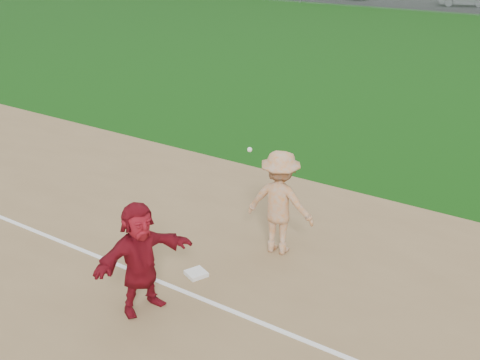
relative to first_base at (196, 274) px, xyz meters
The scene contains 5 objects.
ground 0.32m from the first_base, 129.66° to the left, with size 160.00×160.00×0.00m, color #11450D.
foul_line 0.59m from the first_base, 110.05° to the right, with size 60.00×0.10×0.01m, color white.
first_base is the anchor object (origin of this frame).
base_runner 1.63m from the first_base, 94.21° to the right, with size 1.82×0.58×1.96m, color maroon.
first_base_play 2.12m from the first_base, 65.25° to the left, with size 1.47×1.13×2.30m.
Camera 1 is at (6.33, -7.75, 6.01)m, focal length 45.00 mm.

